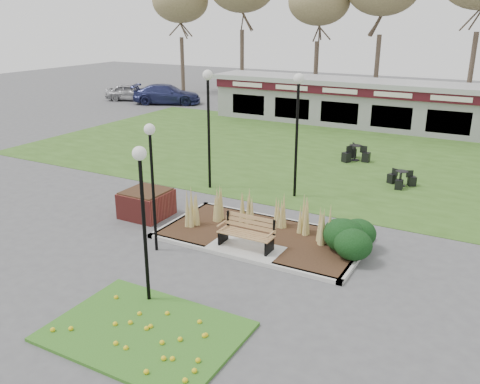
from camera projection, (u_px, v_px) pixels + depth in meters
The scene contains 16 objects.
ground at pixel (243, 253), 15.11m from camera, with size 100.00×100.00×0.00m, color #515154.
lawn at pixel (359, 159), 25.05m from camera, with size 34.00×16.00×0.02m, color #35591C.
flower_bed at pixel (145, 330), 11.27m from camera, with size 4.20×3.00×0.16m.
planting_bed at pixel (301, 234), 15.53m from camera, with size 6.75×3.40×1.27m.
park_bench at pixel (247, 232), 15.12m from camera, with size 1.70×0.66×0.93m.
brick_planter at pixel (146, 203), 17.78m from camera, with size 1.50×1.50×0.95m.
food_pavilion at pixel (397, 106), 31.17m from camera, with size 24.60×3.40×2.90m.
lamp_post_near_left at pixel (142, 192), 11.61m from camera, with size 0.33×0.33×3.95m.
lamp_post_near_right at pixel (151, 160), 14.40m from camera, with size 0.32×0.32×3.86m.
lamp_post_mid_left at pixel (208, 103), 19.73m from camera, with size 0.39×0.39×4.75m.
lamp_post_mid_right at pixel (298, 109), 18.74m from camera, with size 0.39×0.39×4.73m.
bistro_set_a at pixel (355, 155), 24.68m from camera, with size 1.24×1.42×0.76m.
bistro_set_b at pixel (401, 181), 20.97m from camera, with size 1.21×1.08×0.65m.
car_silver at pixel (130, 92), 42.27m from camera, with size 1.62×4.04×1.38m, color #A4A4A8.
car_black at pixel (309, 93), 41.07m from camera, with size 1.62×4.64×1.53m, color black.
car_blue at pixel (167, 94), 40.54m from camera, with size 2.18×5.36×1.56m, color navy.
Camera 1 is at (6.48, -12.04, 6.67)m, focal length 38.00 mm.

